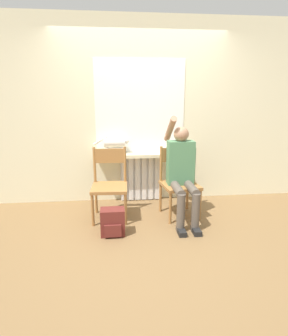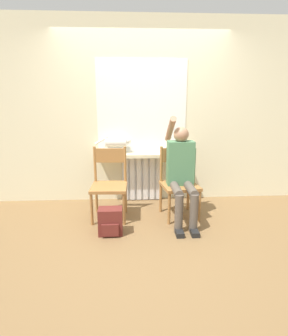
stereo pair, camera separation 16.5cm
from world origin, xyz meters
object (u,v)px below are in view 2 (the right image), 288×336
at_px(chair_left, 109,183).
at_px(chair_right, 179,182).
at_px(person, 182,170).
at_px(backpack, 110,222).
at_px(cat, 116,143).

bearing_deg(chair_left, chair_right, 2.47).
bearing_deg(person, backpack, -157.70).
bearing_deg(chair_left, backpack, -83.58).
distance_m(chair_right, backpack, 1.07).
relative_size(chair_right, person, 0.69).
bearing_deg(chair_right, cat, 137.47).
distance_m(chair_left, backpack, 0.59).
bearing_deg(person, cat, 140.71).
relative_size(chair_left, chair_right, 1.00).
distance_m(chair_right, person, 0.24).
xyz_separation_m(chair_right, person, (0.01, -0.13, 0.20)).
xyz_separation_m(chair_right, cat, (-0.84, 0.56, 0.44)).
xyz_separation_m(chair_right, backpack, (-0.89, -0.50, -0.32)).
bearing_deg(backpack, chair_right, 29.27).
relative_size(person, cat, 2.57).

